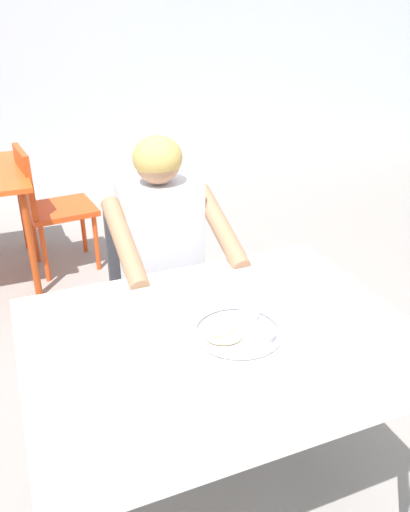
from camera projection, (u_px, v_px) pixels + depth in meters
ground_plane at (214, 507)px, 1.89m from camera, size 12.00×12.00×0.05m
table_foreground at (221, 352)px, 1.60m from camera, size 1.20×0.93×0.74m
thali_tray at (239, 331)px, 1.57m from camera, size 0.28×0.28×0.03m
chair_foreground at (155, 277)px, 2.44m from camera, size 0.42×0.39×0.82m
diner_foreground at (168, 253)px, 2.16m from camera, size 0.49×0.55×1.19m
chair_red_right at (47, 202)px, 3.33m from camera, size 0.47×0.45×0.86m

